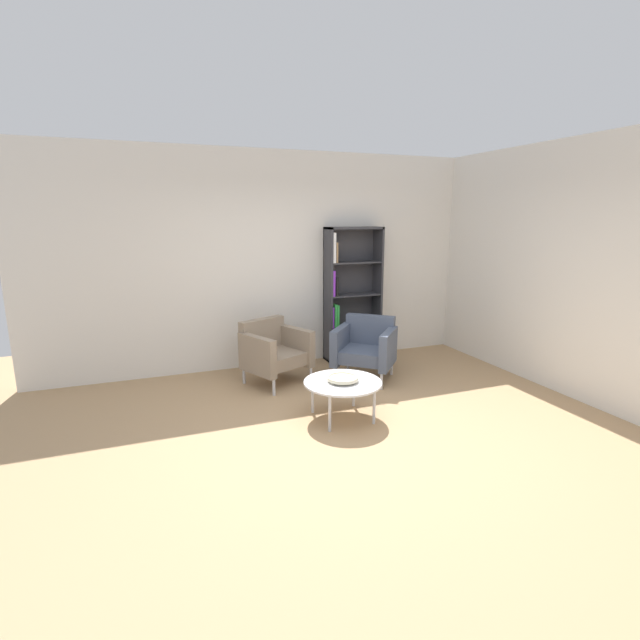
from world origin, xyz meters
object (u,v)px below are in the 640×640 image
(coffee_table_low, at_px, (343,384))
(decorative_bowl, at_px, (343,378))
(armchair_corner_red, at_px, (365,346))
(armchair_spare_guest, at_px, (274,350))
(bookshelf_tall, at_px, (348,296))

(coffee_table_low, relative_size, decorative_bowl, 2.50)
(coffee_table_low, distance_m, armchair_corner_red, 1.31)
(coffee_table_low, height_order, armchair_corner_red, armchair_corner_red)
(armchair_spare_guest, xyz_separation_m, armchair_corner_red, (1.15, -0.25, 0.00))
(decorative_bowl, bearing_deg, armchair_spare_guest, 105.72)
(bookshelf_tall, relative_size, armchair_corner_red, 2.00)
(decorative_bowl, height_order, armchair_spare_guest, armchair_spare_guest)
(decorative_bowl, distance_m, armchair_corner_red, 1.31)
(armchair_spare_guest, relative_size, armchair_corner_red, 0.96)
(coffee_table_low, xyz_separation_m, decorative_bowl, (0.00, 0.00, 0.06))
(bookshelf_tall, relative_size, coffee_table_low, 2.37)
(armchair_spare_guest, height_order, armchair_corner_red, same)
(bookshelf_tall, bearing_deg, armchair_spare_guest, -155.46)
(decorative_bowl, relative_size, armchair_spare_guest, 0.35)
(bookshelf_tall, xyz_separation_m, decorative_bowl, (-0.91, -1.89, -0.50))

